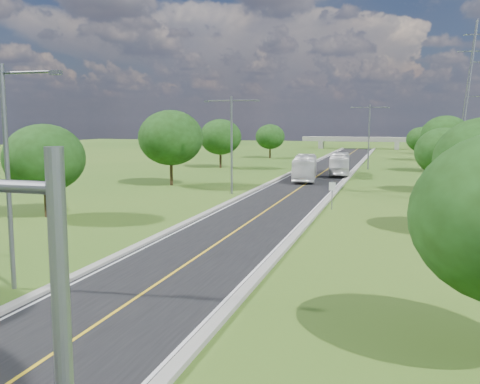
% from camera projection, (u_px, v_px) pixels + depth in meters
% --- Properties ---
extents(ground, '(260.00, 260.00, 0.00)m').
position_uv_depth(ground, '(312.00, 180.00, 68.17)').
color(ground, '#2B5417').
rests_on(ground, ground).
extents(road, '(8.00, 150.00, 0.06)m').
position_uv_depth(road, '(318.00, 175.00, 73.86)').
color(road, black).
rests_on(road, ground).
extents(curb_left, '(0.50, 150.00, 0.22)m').
position_uv_depth(curb_left, '(288.00, 174.00, 75.05)').
color(curb_left, gray).
rests_on(curb_left, ground).
extents(curb_right, '(0.50, 150.00, 0.22)m').
position_uv_depth(curb_right, '(350.00, 176.00, 72.65)').
color(curb_right, gray).
rests_on(curb_right, ground).
extents(speed_limit_sign, '(0.55, 0.09, 2.40)m').
position_uv_depth(speed_limit_sign, '(332.00, 191.00, 45.57)').
color(speed_limit_sign, slate).
rests_on(speed_limit_sign, ground).
extents(overpass, '(30.00, 3.00, 3.20)m').
position_uv_depth(overpass, '(358.00, 140.00, 143.85)').
color(overpass, gray).
rests_on(overpass, ground).
extents(streetlight_near_left, '(5.90, 0.25, 10.00)m').
position_uv_depth(streetlight_near_left, '(7.00, 158.00, 23.47)').
color(streetlight_near_left, slate).
rests_on(streetlight_near_left, ground).
extents(streetlight_mid_left, '(5.90, 0.25, 10.00)m').
position_uv_depth(streetlight_mid_left, '(232.00, 136.00, 54.82)').
color(streetlight_mid_left, slate).
rests_on(streetlight_mid_left, ground).
extents(streetlight_far_right, '(5.90, 0.25, 10.00)m').
position_uv_depth(streetlight_far_right, '(369.00, 131.00, 82.78)').
color(streetlight_far_right, slate).
rests_on(streetlight_far_right, ground).
extents(power_tower_far, '(9.00, 6.40, 28.00)m').
position_uv_depth(power_tower_far, '(479.00, 89.00, 111.22)').
color(power_tower_far, slate).
rests_on(power_tower_far, ground).
extents(tree_lb, '(6.30, 6.30, 7.33)m').
position_uv_depth(tree_lb, '(44.00, 158.00, 41.67)').
color(tree_lb, black).
rests_on(tree_lb, ground).
extents(tree_lc, '(7.56, 7.56, 8.79)m').
position_uv_depth(tree_lc, '(171.00, 138.00, 62.16)').
color(tree_lc, black).
rests_on(tree_lc, ground).
extents(tree_ld, '(6.72, 6.72, 7.82)m').
position_uv_depth(tree_ld, '(220.00, 137.00, 85.61)').
color(tree_ld, black).
rests_on(tree_ld, ground).
extents(tree_le, '(5.88, 5.88, 6.84)m').
position_uv_depth(tree_le, '(270.00, 137.00, 107.79)').
color(tree_le, black).
rests_on(tree_le, ground).
extents(tree_rc, '(5.88, 5.88, 6.84)m').
position_uv_depth(tree_rc, '(443.00, 152.00, 55.75)').
color(tree_rc, black).
rests_on(tree_rc, ground).
extents(tree_rd, '(7.14, 7.14, 8.30)m').
position_uv_depth(tree_rd, '(446.00, 136.00, 77.87)').
color(tree_rd, black).
rests_on(tree_rd, ground).
extents(tree_re, '(5.46, 5.46, 6.35)m').
position_uv_depth(tree_re, '(421.00, 139.00, 101.54)').
color(tree_re, black).
rests_on(tree_re, ground).
extents(tree_rf, '(6.30, 6.30, 7.33)m').
position_uv_depth(tree_rf, '(434.00, 134.00, 119.47)').
color(tree_rf, black).
rests_on(tree_rf, ground).
extents(bus_outbound, '(3.47, 11.04, 3.03)m').
position_uv_depth(bus_outbound, '(340.00, 164.00, 74.29)').
color(bus_outbound, silver).
rests_on(bus_outbound, road).
extents(bus_inbound, '(4.05, 11.55, 3.15)m').
position_uv_depth(bus_inbound, '(305.00, 168.00, 67.88)').
color(bus_inbound, silver).
rests_on(bus_inbound, road).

